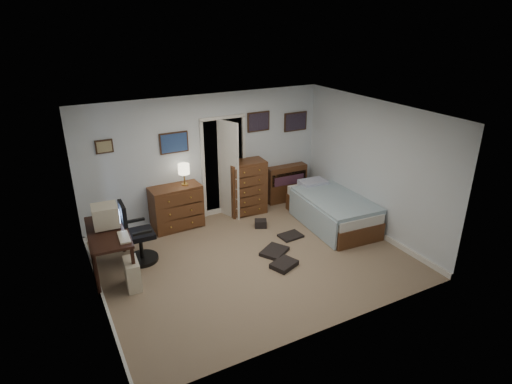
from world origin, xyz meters
TOP-DOWN VIEW (x-y plane):
  - floor at (0.00, 0.00)m, footprint 5.00×4.00m
  - computer_desk at (-2.29, 0.73)m, footprint 0.69×1.35m
  - crt_monitor at (-2.18, 0.87)m, footprint 0.42×0.39m
  - keyboard at (-2.02, 0.37)m, footprint 0.18×0.41m
  - pc_tower at (-2.00, 0.17)m, footprint 0.23×0.44m
  - office_chair at (-1.75, 0.86)m, footprint 0.55×0.55m
  - media_stack at (-2.32, 2.22)m, footprint 0.16×0.16m
  - low_dresser at (-0.76, 1.77)m, footprint 0.98×0.53m
  - table_lamp at (-0.56, 1.77)m, footprint 0.22×0.22m
  - doorway at (0.35, 2.27)m, footprint 0.96×1.12m
  - tall_dresser at (0.75, 1.75)m, footprint 0.80×0.50m
  - headboard_bookcase at (1.80, 1.86)m, footprint 0.92×0.26m
  - bed at (1.98, 0.48)m, footprint 1.19×2.06m
  - wall_posters at (0.57, 1.98)m, footprint 4.38×0.04m
  - floor_clutter at (0.53, 0.11)m, footprint 1.12×1.80m

SIDE VIEW (x-z plane):
  - floor at x=0.00m, z-range -0.02..0.00m
  - floor_clutter at x=0.53m, z-range -0.03..0.11m
  - pc_tower at x=-2.00m, z-range 0.00..0.46m
  - bed at x=1.98m, z-range -0.02..0.64m
  - media_stack at x=-2.32m, z-range 0.00..0.81m
  - office_chair at x=-1.75m, z-range -0.13..0.98m
  - low_dresser at x=-0.76m, z-range 0.00..0.86m
  - headboard_bookcase at x=1.80m, z-range 0.02..0.85m
  - tall_dresser at x=0.75m, z-range 0.00..1.13m
  - computer_desk at x=-2.29m, z-range 0.20..0.96m
  - keyboard at x=-2.02m, z-range 0.76..0.78m
  - crt_monitor at x=-2.18m, z-range 0.76..1.13m
  - doorway at x=0.35m, z-range -0.02..2.03m
  - table_lamp at x=-0.56m, z-range 0.95..1.37m
  - wall_posters at x=0.57m, z-range 1.45..2.05m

